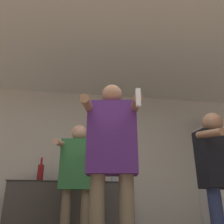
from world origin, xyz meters
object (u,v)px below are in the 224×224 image
Objects in this scene: bottle_amber_bourbon at (66,175)px; person_spectator_back at (77,174)px; bottle_clear_vodka at (40,173)px; person_man_side at (221,172)px; person_woman_foreground at (112,156)px; bottle_red_label at (114,175)px.

bottle_amber_bourbon is 0.18× the size of person_spectator_back.
bottle_clear_vodka is 0.23× the size of person_spectator_back.
person_spectator_back reaches higher than bottle_clear_vodka.
person_man_side is (1.95, -1.45, -0.16)m from bottle_clear_vodka.
person_spectator_back is at bearing -54.68° from bottle_clear_vodka.
person_man_side is (1.16, 0.30, -0.07)m from person_woman_foreground.
person_woman_foreground is (0.43, -1.75, -0.06)m from bottle_amber_bourbon.
person_man_side is at bearing 14.65° from person_woman_foreground.
person_man_side is at bearing -42.43° from bottle_amber_bourbon.
bottle_amber_bourbon is 0.72m from bottle_red_label.
bottle_amber_bourbon is at bearing 137.57° from person_man_side.
bottle_amber_bourbon is at bearing -0.00° from bottle_clear_vodka.
bottle_red_label is 1.08m from bottle_clear_vodka.
person_man_side is 1.59m from person_spectator_back.
bottle_clear_vodka is 0.22× the size of person_woman_foreground.
bottle_red_label is 0.18× the size of person_woman_foreground.
bottle_red_label is at bearing 120.92° from person_man_side.
bottle_red_label is 1.70m from person_man_side.
person_man_side is at bearing -26.52° from person_spectator_back.
person_woman_foreground reaches higher than person_spectator_back.
bottle_red_label is 1.78m from person_woman_foreground.
bottle_red_label is at bearing 80.56° from person_woman_foreground.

